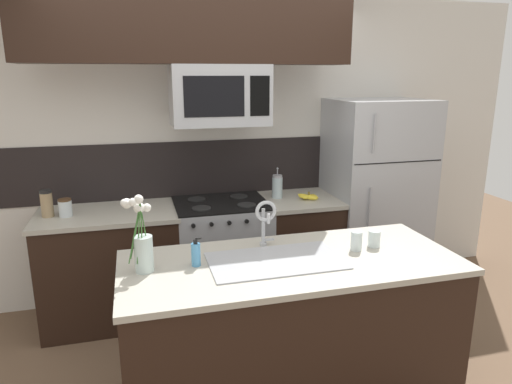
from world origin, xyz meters
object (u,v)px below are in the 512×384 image
at_px(refrigerator, 373,196).
at_px(french_press, 277,187).
at_px(stove_range, 222,255).
at_px(dish_soap_bottle, 196,254).
at_px(microwave, 219,95).
at_px(drinking_glass, 356,241).
at_px(storage_jar_tall, 47,204).
at_px(spare_glass, 374,239).
at_px(storage_jar_medium, 65,208).
at_px(flower_vase, 142,245).
at_px(banana_bunch, 309,197).
at_px(sink_faucet, 265,217).

distance_m(refrigerator, french_press, 0.92).
relative_size(stove_range, dish_soap_bottle, 5.64).
distance_m(microwave, drinking_glass, 1.57).
height_order(storage_jar_tall, dish_soap_bottle, storage_jar_tall).
xyz_separation_m(refrigerator, spare_glass, (-0.68, -1.21, 0.09)).
height_order(storage_jar_tall, storage_jar_medium, storage_jar_tall).
relative_size(drinking_glass, spare_glass, 1.16).
height_order(microwave, drinking_glass, microwave).
height_order(storage_jar_tall, drinking_glass, storage_jar_tall).
distance_m(microwave, flower_vase, 1.53).
height_order(stove_range, refrigerator, refrigerator).
bearing_deg(banana_bunch, microwave, 177.02).
distance_m(drinking_glass, flower_vase, 1.26).
distance_m(storage_jar_tall, drinking_glass, 2.27).
distance_m(storage_jar_tall, spare_glass, 2.37).
xyz_separation_m(french_press, drinking_glass, (0.10, -1.27, -0.04)).
xyz_separation_m(spare_glass, flower_vase, (-1.39, -0.00, 0.10)).
height_order(storage_jar_tall, spare_glass, storage_jar_tall).
height_order(storage_jar_medium, spare_glass, storage_jar_medium).
relative_size(storage_jar_medium, french_press, 0.50).
height_order(stove_range, storage_jar_medium, storage_jar_medium).
xyz_separation_m(dish_soap_bottle, drinking_glass, (0.97, -0.02, -0.01)).
bearing_deg(storage_jar_tall, spare_glass, -30.08).
bearing_deg(spare_glass, dish_soap_bottle, -179.87).
bearing_deg(sink_faucet, refrigerator, 38.36).
xyz_separation_m(stove_range, storage_jar_medium, (-1.19, -0.03, 0.51)).
height_order(banana_bunch, flower_vase, flower_vase).
distance_m(microwave, sink_faucet, 1.22).
bearing_deg(refrigerator, flower_vase, -149.58).
distance_m(stove_range, spare_glass, 1.48).
bearing_deg(spare_glass, microwave, 122.11).
xyz_separation_m(refrigerator, storage_jar_tall, (-2.73, -0.02, 0.14)).
xyz_separation_m(french_press, spare_glass, (0.23, -1.25, -0.05)).
bearing_deg(drinking_glass, microwave, 116.65).
height_order(storage_jar_medium, dish_soap_bottle, dish_soap_bottle).
xyz_separation_m(microwave, drinking_glass, (0.60, -1.19, -0.82)).
bearing_deg(spare_glass, drinking_glass, -169.49).
distance_m(french_press, spare_glass, 1.27).
bearing_deg(storage_jar_tall, sink_faucet, -36.55).
bearing_deg(storage_jar_medium, refrigerator, 1.06).
height_order(microwave, sink_faucet, microwave).
height_order(dish_soap_bottle, spare_glass, dish_soap_bottle).
xyz_separation_m(french_press, sink_faucet, (-0.43, -1.09, 0.10)).
xyz_separation_m(storage_jar_medium, banana_bunch, (1.94, -0.03, -0.04)).
bearing_deg(banana_bunch, spare_glass, -90.74).
bearing_deg(stove_range, storage_jar_medium, -178.65).
xyz_separation_m(microwave, sink_faucet, (0.08, -1.01, -0.68)).
bearing_deg(flower_vase, sink_faucet, 12.16).
height_order(banana_bunch, dish_soap_bottle, dish_soap_bottle).
distance_m(storage_jar_tall, flower_vase, 1.36).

